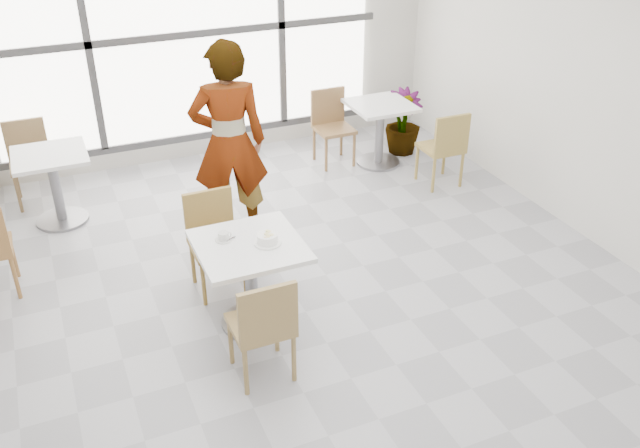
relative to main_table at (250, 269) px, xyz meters
name	(u,v)px	position (x,y,z in m)	size (l,w,h in m)	color
floor	(306,312)	(0.44, -0.04, -0.52)	(7.00, 7.00, 0.00)	#9E9EA5
wall_back	(187,33)	(0.44, 3.46, 0.98)	(6.00, 6.00, 0.00)	silver
wall_right	(621,92)	(3.44, -0.04, 0.98)	(7.00, 7.00, 0.00)	silver
window	(189,34)	(0.44, 3.40, 0.98)	(4.60, 0.07, 2.52)	white
main_table	(250,269)	(0.00, 0.00, 0.00)	(0.80, 0.80, 0.75)	white
chair_near	(264,324)	(-0.12, -0.66, -0.02)	(0.42, 0.42, 0.87)	#987B48
chair_far	(213,235)	(-0.11, 0.66, -0.02)	(0.42, 0.42, 0.87)	olive
oatmeal_bowl	(267,239)	(0.13, -0.05, 0.27)	(0.21, 0.21, 0.09)	white
coffee_cup	(224,237)	(-0.16, 0.13, 0.26)	(0.16, 0.13, 0.07)	silver
person	(229,143)	(0.29, 1.43, 0.45)	(0.71, 0.46, 1.94)	black
bg_table_left	(54,178)	(-1.26, 2.38, -0.04)	(0.70, 0.70, 0.75)	white
bg_table_right	(380,125)	(2.37, 2.36, -0.04)	(0.70, 0.70, 0.75)	white
bg_chair_left_far	(29,156)	(-1.46, 3.01, -0.02)	(0.42, 0.42, 0.87)	olive
bg_chair_right_near	(445,145)	(2.74, 1.53, -0.02)	(0.42, 0.42, 0.87)	#A38642
bg_chair_right_far	(331,121)	(1.88, 2.66, -0.02)	(0.42, 0.42, 0.87)	olive
plant_right	(403,122)	(2.79, 2.55, -0.13)	(0.44, 0.44, 0.79)	#3F7B39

